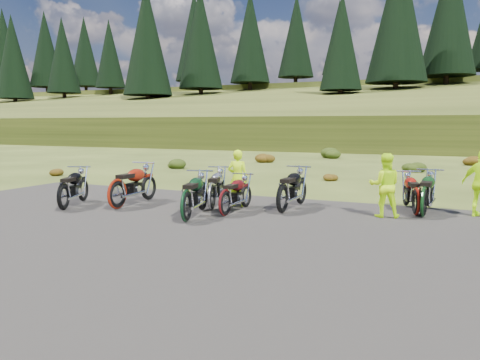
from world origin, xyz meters
The scene contains 37 objects.
ground centered at (0.00, 0.00, 0.00)m, with size 300.00×300.00×0.00m, color #323E14.
gravel_pad centered at (0.00, -2.00, 0.00)m, with size 20.00×12.00×0.04m, color black.
hill_slope centered at (0.00, 50.00, 0.00)m, with size 300.00×46.00×3.00m, color #2D3812, non-canonical shape.
hill_plateau centered at (0.00, 110.00, 0.00)m, with size 300.00×90.00×9.17m, color #2D3812.
conifer_8 centered at (-87.00, 65.00, 18.57)m, with size 7.92×7.92×20.00m.
conifer_9 centered at (-81.00, 71.00, 19.26)m, with size 7.48×7.48×19.00m.
conifer_10 centered at (-75.00, 77.00, 19.16)m, with size 7.04×7.04×18.00m.
conifer_11 centered at (-69.00, 52.00, 14.47)m, with size 6.60×6.60×17.00m.
conifer_12 centered at (-63.00, 58.00, 15.17)m, with size 6.16×6.16×16.00m.
conifer_13 centered at (-57.00, 64.00, 15.86)m, with size 5.72×5.72×15.00m.
conifer_14 centered at (-51.00, 70.00, 16.55)m, with size 5.28×5.28×14.00m.
conifer_15 centered at (-45.00, 76.00, 20.16)m, with size 7.92×7.92×20.00m.
conifer_16 centered at (-39.00, 51.00, 15.28)m, with size 7.48×7.48×19.00m.
conifer_17 centered at (-33.00, 57.00, 15.97)m, with size 7.04×7.04×18.00m.
conifer_18 centered at (-27.00, 63.00, 16.66)m, with size 6.60×6.60×17.00m.
conifer_19 centered at (-21.00, 69.00, 17.36)m, with size 6.16×6.16×16.00m.
conifer_20 centered at (-15.00, 75.00, 17.65)m, with size 5.72×5.72×15.00m.
conifer_21 centered at (-9.00, 50.00, 12.56)m, with size 5.28×5.28×14.00m.
conifer_22 centered at (-3.00, 56.00, 16.77)m, with size 7.92×7.92×20.00m.
conifer_23 centered at (3.00, 62.00, 17.47)m, with size 7.48×7.48×19.00m.
shrub_0 centered at (-12.00, 6.00, 0.23)m, with size 0.77×0.77×0.45m, color #5B2A0B.
shrub_1 centered at (-9.10, 11.30, 0.31)m, with size 1.03×1.03×0.61m, color #21340D.
shrub_2 centered at (-6.20, 16.60, 0.38)m, with size 1.30×1.30×0.77m, color #5B2A0B.
shrub_3 centered at (-3.30, 21.90, 0.46)m, with size 1.56×1.56×0.92m, color #21340D.
shrub_4 centered at (-0.40, 9.20, 0.23)m, with size 0.77×0.77×0.45m, color #5B2A0B.
shrub_5 centered at (2.50, 14.50, 0.31)m, with size 1.03×1.03×0.61m, color #21340D.
shrub_6 centered at (5.40, 19.80, 0.38)m, with size 1.30×1.30×0.77m, color #5B2A0B.
motorcycle_0 centered at (-5.19, -0.51, 0.00)m, with size 2.11×0.70×1.11m, color black, non-canonical shape.
motorcycle_1 centered at (-4.01, 0.24, 0.00)m, with size 2.32×0.77×1.21m, color maroon, non-canonical shape.
motorcycle_2 centered at (-1.42, -0.46, 0.00)m, with size 2.18×0.73×1.14m, color black, non-canonical shape.
motorcycle_3 centered at (-1.59, 1.14, 0.00)m, with size 2.10×0.70×1.10m, color #A5A5A9, non-canonical shape.
motorcycle_4 centered at (-0.90, 0.57, 0.00)m, with size 1.92×0.64×1.00m, color #4A0C0D, non-canonical shape.
motorcycle_5 centered at (0.28, 1.50, 0.00)m, with size 2.22×0.74×1.16m, color black, non-canonical shape.
motorcycle_6 centered at (3.44, 2.62, 0.00)m, with size 2.01×0.67×1.05m, color maroon, non-canonical shape.
motorcycle_7 centered at (3.63, 2.49, 0.00)m, with size 2.14×0.71×1.12m, color black, non-canonical shape.
person_middle centered at (-1.22, 2.02, 0.79)m, with size 0.58×0.38×1.59m, color #B7E90C.
person_right_a centered at (2.73, 2.11, 0.79)m, with size 0.77×0.60×1.58m, color #B7E90C.
Camera 1 is at (4.20, -9.78, 2.32)m, focal length 35.00 mm.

